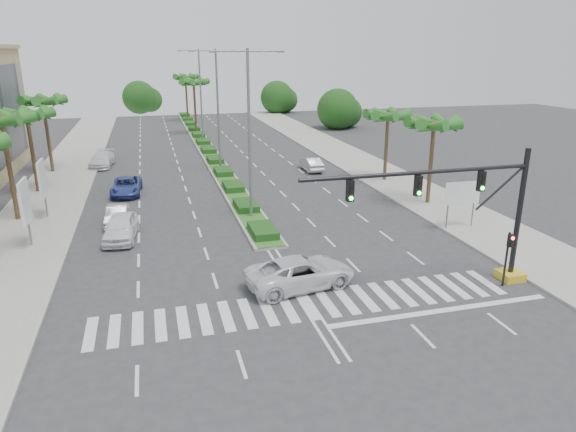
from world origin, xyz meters
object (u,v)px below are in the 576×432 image
car_parked_a (121,227)px  car_right (311,164)px  car_parked_d (102,160)px  car_crossing (301,272)px  car_parked_b (117,215)px  car_parked_c (126,186)px

car_parked_a → car_right: 24.14m
car_parked_d → car_crossing: size_ratio=0.90×
car_parked_b → car_right: (18.51, 12.62, 0.04)m
car_right → car_parked_b: bearing=33.5°
car_crossing → car_right: (8.81, 25.83, -0.11)m
car_parked_c → car_right: car_parked_c is taller
car_parked_a → car_parked_d: 23.77m
car_parked_a → car_crossing: 13.59m
car_parked_a → car_parked_d: (-2.73, 23.61, -0.07)m
car_parked_b → car_parked_d: 20.42m
car_parked_a → car_parked_c: bearing=95.9°
car_parked_d → car_right: (20.86, -7.67, -0.06)m
car_parked_c → car_crossing: bearing=-63.0°
car_parked_a → car_parked_c: (0.05, 11.44, -0.11)m
car_parked_b → car_parked_d: bearing=100.4°
car_parked_b → car_parked_c: size_ratio=0.77×
car_parked_c → car_parked_d: 12.49m
car_parked_a → car_parked_c: car_parked_a is taller
car_parked_c → car_crossing: 23.26m
car_parked_a → car_crossing: car_parked_a is taller
car_parked_c → car_crossing: size_ratio=0.88×
car_crossing → car_parked_a: bearing=33.8°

